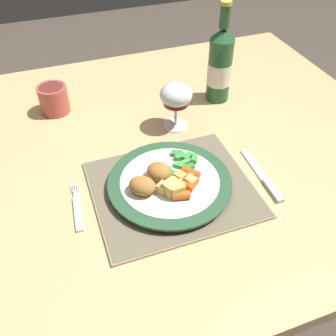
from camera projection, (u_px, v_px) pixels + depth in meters
ground_plane at (160, 294)px, 1.45m from camera, size 6.00×6.00×0.00m
dining_table at (157, 170)px, 1.00m from camera, size 1.28×1.03×0.74m
placemat at (173, 189)px, 0.83m from camera, size 0.35×0.30×0.01m
dinner_plate at (170, 183)px, 0.82m from camera, size 0.27×0.27×0.02m
breaded_croquettes at (151, 179)px, 0.79m from camera, size 0.12×0.10×0.04m
green_beans_pile at (181, 163)px, 0.85m from camera, size 0.10×0.09×0.02m
glazed_carrots at (187, 183)px, 0.80m from camera, size 0.08×0.09×0.02m
fork at (77, 210)px, 0.78m from camera, size 0.03×0.14×0.01m
table_knife at (264, 179)px, 0.85m from camera, size 0.03×0.18×0.01m
wine_glass at (176, 97)px, 0.95m from camera, size 0.08×0.08×0.13m
bottle at (220, 65)px, 1.04m from camera, size 0.07×0.07×0.28m
roast_potatoes at (175, 186)px, 0.78m from camera, size 0.09×0.06×0.03m
drinking_cup at (54, 99)px, 1.03m from camera, size 0.08×0.08×0.08m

